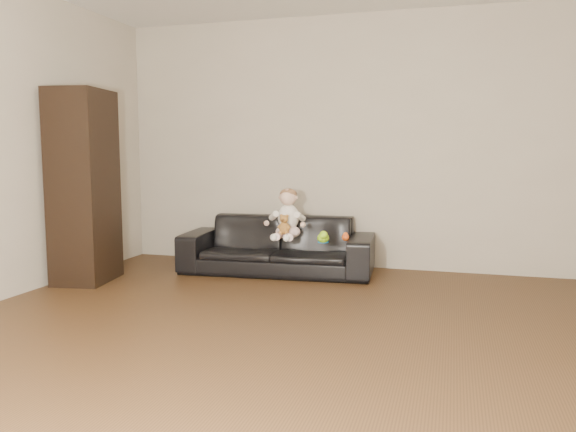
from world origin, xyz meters
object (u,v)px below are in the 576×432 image
(sofa, at_px, (278,245))
(cabinet, at_px, (84,187))
(toy_blue_disc, at_px, (323,242))
(teddy_bear, at_px, (284,225))
(baby, at_px, (288,217))
(toy_green, at_px, (323,238))
(toy_rattle, at_px, (346,237))

(sofa, relative_size, cabinet, 1.07)
(toy_blue_disc, bearing_deg, teddy_bear, -177.72)
(baby, relative_size, toy_green, 3.68)
(sofa, bearing_deg, toy_green, -30.32)
(baby, distance_m, toy_green, 0.45)
(teddy_bear, height_order, toy_green, teddy_bear)
(toy_green, relative_size, toy_rattle, 1.85)
(cabinet, bearing_deg, baby, 14.79)
(teddy_bear, bearing_deg, toy_rattle, 5.34)
(baby, bearing_deg, teddy_bear, -99.82)
(toy_green, height_order, toy_blue_disc, toy_green)
(baby, height_order, toy_rattle, baby)
(teddy_bear, bearing_deg, toy_green, -11.69)
(cabinet, relative_size, toy_blue_disc, 17.54)
(cabinet, xyz_separation_m, baby, (1.74, 0.76, -0.30))
(sofa, distance_m, cabinet, 1.92)
(cabinet, bearing_deg, toy_blue_disc, 7.59)
(baby, bearing_deg, cabinet, -169.91)
(sofa, distance_m, toy_green, 0.60)
(cabinet, xyz_separation_m, teddy_bear, (1.75, 0.62, -0.37))
(toy_rattle, bearing_deg, cabinet, -161.39)
(sofa, bearing_deg, teddy_bear, -63.98)
(cabinet, distance_m, toy_rattle, 2.48)
(sofa, xyz_separation_m, toy_green, (0.53, -0.26, 0.13))
(cabinet, xyz_separation_m, toy_green, (2.13, 0.61, -0.47))
(sofa, distance_m, baby, 0.35)
(baby, bearing_deg, toy_rattle, -12.47)
(baby, distance_m, teddy_bear, 0.16)
(toy_blue_disc, bearing_deg, cabinet, -163.43)
(sofa, distance_m, toy_rattle, 0.72)
(toy_green, bearing_deg, sofa, 153.78)
(sofa, relative_size, toy_blue_disc, 18.79)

